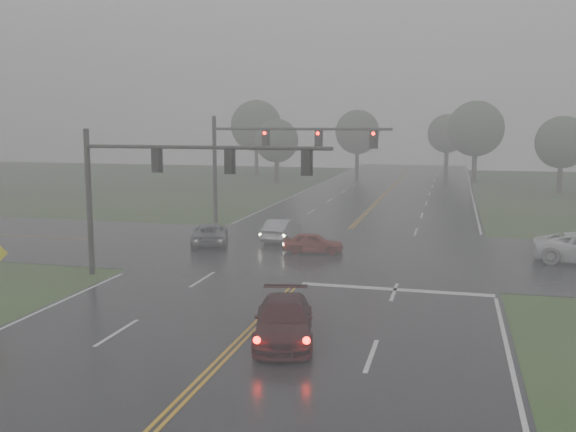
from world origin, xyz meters
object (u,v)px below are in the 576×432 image
(sedan_maroon, at_px, (284,341))
(car_grey, at_px, (210,244))
(sedan_red, at_px, (313,253))
(signal_gantry_near, at_px, (158,175))
(sedan_silver, at_px, (282,240))
(signal_gantry_far, at_px, (267,149))

(sedan_maroon, xyz_separation_m, car_grey, (-8.90, 15.86, 0.00))
(sedan_maroon, relative_size, sedan_red, 1.40)
(sedan_maroon, relative_size, signal_gantry_near, 0.40)
(sedan_red, bearing_deg, car_grey, 74.32)
(sedan_maroon, xyz_separation_m, sedan_silver, (-4.94, 18.05, 0.00))
(sedan_silver, xyz_separation_m, signal_gantry_near, (-3.00, -11.01, 4.96))
(sedan_maroon, distance_m, sedan_silver, 18.71)
(sedan_silver, bearing_deg, sedan_maroon, 107.31)
(sedan_maroon, bearing_deg, car_grey, 106.13)
(sedan_red, height_order, signal_gantry_far, signal_gantry_far)
(sedan_maroon, distance_m, car_grey, 18.18)
(car_grey, relative_size, signal_gantry_near, 0.38)
(sedan_red, xyz_separation_m, signal_gantry_near, (-5.77, -7.68, 4.96))
(sedan_red, height_order, car_grey, car_grey)
(sedan_maroon, relative_size, car_grey, 1.06)
(sedan_red, distance_m, signal_gantry_near, 10.81)
(sedan_maroon, height_order, signal_gantry_far, signal_gantry_far)
(signal_gantry_far, bearing_deg, sedan_maroon, -72.32)
(sedan_red, relative_size, signal_gantry_near, 0.28)
(signal_gantry_near, bearing_deg, sedan_silver, 74.74)
(car_grey, height_order, signal_gantry_far, signal_gantry_far)
(sedan_silver, distance_m, signal_gantry_far, 8.50)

